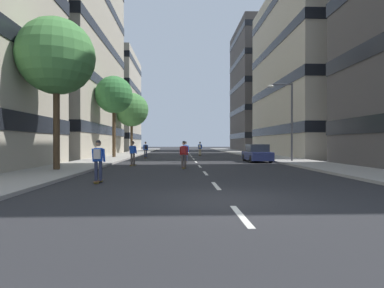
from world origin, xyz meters
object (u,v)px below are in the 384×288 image
(parked_car_near, at_px, (257,154))
(skater_1, at_px, (184,153))
(skater_2, at_px, (146,149))
(skater_5, at_px, (98,158))
(street_tree_near, at_px, (56,57))
(street_tree_far, at_px, (132,110))
(skater_4, at_px, (186,150))
(streetlamp_right, at_px, (288,113))
(skater_3, at_px, (133,152))
(skater_0, at_px, (200,148))
(street_tree_mid, at_px, (114,95))

(parked_car_near, bearing_deg, skater_1, -133.05)
(skater_2, xyz_separation_m, skater_5, (0.32, -21.15, 0.00))
(street_tree_near, xyz_separation_m, skater_1, (7.27, 2.05, -5.53))
(parked_car_near, xyz_separation_m, skater_2, (-10.38, 7.12, 0.32))
(street_tree_far, height_order, skater_4, street_tree_far)
(streetlamp_right, bearing_deg, skater_1, -146.10)
(street_tree_far, height_order, skater_2, street_tree_far)
(streetlamp_right, xyz_separation_m, skater_3, (-12.42, -3.41, -3.15))
(skater_2, relative_size, skater_3, 1.00)
(skater_1, relative_size, skater_5, 1.00)
(streetlamp_right, relative_size, skater_4, 3.65)
(parked_car_near, height_order, street_tree_near, street_tree_near)
(street_tree_near, relative_size, skater_0, 4.83)
(street_tree_far, bearing_deg, skater_3, -81.20)
(street_tree_mid, distance_m, street_tree_far, 12.34)
(skater_1, distance_m, skater_4, 6.38)
(street_tree_far, distance_m, skater_2, 13.60)
(streetlamp_right, height_order, skater_0, streetlamp_right)
(parked_car_near, bearing_deg, streetlamp_right, -22.48)
(skater_4, bearing_deg, street_tree_far, 110.88)
(streetlamp_right, bearing_deg, street_tree_near, -153.65)
(street_tree_far, height_order, streetlamp_right, street_tree_far)
(skater_3, bearing_deg, skater_1, -34.51)
(skater_0, distance_m, skater_5, 28.41)
(street_tree_mid, bearing_deg, skater_5, -80.08)
(parked_car_near, height_order, skater_5, skater_5)
(street_tree_mid, bearing_deg, skater_4, -44.31)
(streetlamp_right, distance_m, skater_2, 15.42)
(parked_car_near, relative_size, street_tree_mid, 0.51)
(skater_3, bearing_deg, street_tree_near, -128.72)
(street_tree_mid, distance_m, skater_1, 16.53)
(skater_4, bearing_deg, streetlamp_right, -3.11)
(street_tree_far, xyz_separation_m, skater_3, (3.64, -23.54, -5.45))
(skater_4, height_order, skater_5, same)
(parked_car_near, height_order, skater_2, skater_2)
(skater_0, bearing_deg, skater_3, -108.27)
(parked_car_near, height_order, street_tree_mid, street_tree_mid)
(streetlamp_right, bearing_deg, skater_3, -164.63)
(parked_car_near, bearing_deg, skater_5, -125.65)
(street_tree_mid, height_order, skater_4, street_tree_mid)
(parked_car_near, height_order, skater_0, skater_0)
(street_tree_far, bearing_deg, street_tree_near, -90.00)
(street_tree_far, xyz_separation_m, skater_4, (7.50, -19.66, -5.42))
(skater_3, bearing_deg, skater_5, -89.99)
(skater_2, relative_size, skater_4, 1.00)
(streetlamp_right, xyz_separation_m, skater_5, (-12.42, -13.05, -3.12))
(streetlamp_right, bearing_deg, street_tree_far, 128.60)
(street_tree_near, xyz_separation_m, skater_2, (3.32, 16.06, -5.53))
(streetlamp_right, bearing_deg, skater_5, -133.58)
(skater_2, height_order, skater_4, same)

